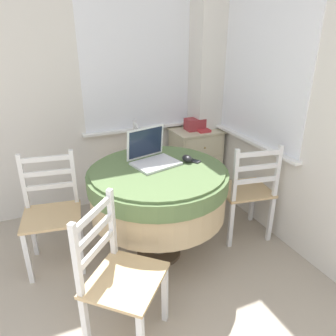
{
  "coord_description": "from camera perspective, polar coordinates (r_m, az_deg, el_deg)",
  "views": [
    {
      "loc": [
        0.38,
        -0.31,
        1.75
      ],
      "look_at": [
        1.36,
        1.9,
        0.69
      ],
      "focal_mm": 35.0,
      "sensor_mm": 36.0,
      "label": 1
    }
  ],
  "objects": [
    {
      "name": "corner_room_shell",
      "position": [
        2.35,
        0.09,
        12.19
      ],
      "size": [
        4.53,
        4.67,
        2.55
      ],
      "color": "silver",
      "rests_on": "ground_plane"
    },
    {
      "name": "round_dining_table",
      "position": [
        2.49,
        -1.76,
        -3.59
      ],
      "size": [
        1.05,
        1.05,
        0.77
      ],
      "color": "#4C3D2D",
      "rests_on": "ground_plane"
    },
    {
      "name": "laptop",
      "position": [
        2.51,
        -2.77,
        2.1
      ],
      "size": [
        0.39,
        0.35,
        0.26
      ],
      "color": "silver",
      "rests_on": "round_dining_table"
    },
    {
      "name": "computer_mouse",
      "position": [
        2.54,
        3.35,
        1.67
      ],
      "size": [
        0.07,
        0.1,
        0.05
      ],
      "color": "black",
      "rests_on": "round_dining_table"
    },
    {
      "name": "cell_phone",
      "position": [
        2.55,
        4.52,
        1.27
      ],
      "size": [
        0.09,
        0.12,
        0.01
      ],
      "color": "#2D2D33",
      "rests_on": "round_dining_table"
    },
    {
      "name": "dining_chair_near_back_window",
      "position": [
        3.25,
        -6.94,
        -0.28
      ],
      "size": [
        0.43,
        0.46,
        0.89
      ],
      "color": "tan",
      "rests_on": "ground_plane"
    },
    {
      "name": "dining_chair_near_right_window",
      "position": [
        2.88,
        13.56,
        -4.03
      ],
      "size": [
        0.48,
        0.45,
        0.89
      ],
      "color": "tan",
      "rests_on": "ground_plane"
    },
    {
      "name": "dining_chair_camera_near",
      "position": [
        1.97,
        -8.59,
        -18.34
      ],
      "size": [
        0.57,
        0.57,
        0.89
      ],
      "color": "tan",
      "rests_on": "ground_plane"
    },
    {
      "name": "dining_chair_left_flank",
      "position": [
        2.65,
        -19.53,
        -7.4
      ],
      "size": [
        0.48,
        0.45,
        0.89
      ],
      "color": "tan",
      "rests_on": "ground_plane"
    },
    {
      "name": "corner_cabinet",
      "position": [
        3.59,
        4.77,
        1.01
      ],
      "size": [
        0.5,
        0.4,
        0.74
      ],
      "color": "beige",
      "rests_on": "ground_plane"
    },
    {
      "name": "storage_box",
      "position": [
        3.45,
        4.7,
        7.62
      ],
      "size": [
        0.19,
        0.14,
        0.12
      ],
      "color": "#9E3338",
      "rests_on": "corner_cabinet"
    },
    {
      "name": "book_on_cabinet",
      "position": [
        3.45,
        5.75,
        6.77
      ],
      "size": [
        0.12,
        0.22,
        0.02
      ],
      "color": "#BC3338",
      "rests_on": "corner_cabinet"
    }
  ]
}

